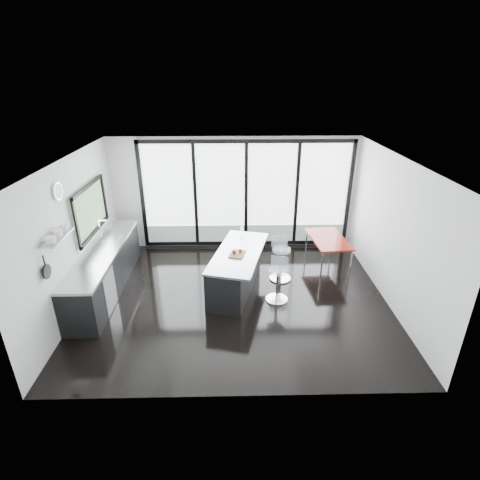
{
  "coord_description": "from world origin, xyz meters",
  "views": [
    {
      "loc": [
        -0.05,
        -6.39,
        4.2
      ],
      "look_at": [
        0.1,
        0.3,
        1.15
      ],
      "focal_mm": 28.0,
      "sensor_mm": 36.0,
      "label": 1
    }
  ],
  "objects_px": {
    "island": "(235,269)",
    "bar_stool_far": "(281,264)",
    "red_table": "(327,252)",
    "bar_stool_near": "(277,285)"
  },
  "relations": [
    {
      "from": "island",
      "to": "bar_stool_far",
      "type": "distance_m",
      "value": 1.04
    },
    {
      "from": "bar_stool_far",
      "to": "red_table",
      "type": "xyz_separation_m",
      "value": [
        1.15,
        0.6,
        -0.02
      ]
    },
    {
      "from": "island",
      "to": "bar_stool_near",
      "type": "relative_size",
      "value": 3.22
    },
    {
      "from": "island",
      "to": "bar_stool_near",
      "type": "height_order",
      "value": "island"
    },
    {
      "from": "island",
      "to": "red_table",
      "type": "xyz_separation_m",
      "value": [
        2.14,
        0.93,
        -0.08
      ]
    },
    {
      "from": "bar_stool_far",
      "to": "island",
      "type": "bearing_deg",
      "value": -171.92
    },
    {
      "from": "island",
      "to": "bar_stool_near",
      "type": "bearing_deg",
      "value": -31.18
    },
    {
      "from": "island",
      "to": "bar_stool_far",
      "type": "xyz_separation_m",
      "value": [
        0.99,
        0.33,
        -0.06
      ]
    },
    {
      "from": "bar_stool_far",
      "to": "bar_stool_near",
      "type": "bearing_deg",
      "value": -112.16
    },
    {
      "from": "bar_stool_near",
      "to": "bar_stool_far",
      "type": "distance_m",
      "value": 0.84
    }
  ]
}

